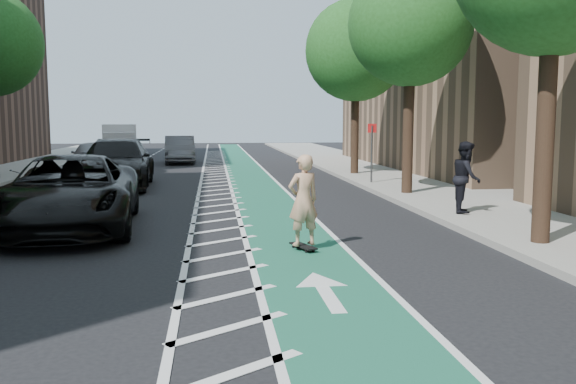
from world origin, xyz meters
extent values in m
plane|color=black|center=(0.00, 0.00, 0.00)|extent=(120.00, 120.00, 0.00)
cube|color=#195A40|center=(3.00, 10.00, 0.01)|extent=(2.00, 90.00, 0.01)
cube|color=silver|center=(1.50, 10.00, 0.01)|extent=(1.40, 90.00, 0.01)
cube|color=gray|center=(9.50, 10.00, 0.07)|extent=(5.00, 90.00, 0.15)
cube|color=gray|center=(7.05, 10.00, 0.08)|extent=(0.12, 90.00, 0.16)
cylinder|color=#382619|center=(7.90, 0.00, 2.20)|extent=(0.36, 0.36, 4.40)
cylinder|color=#382619|center=(7.90, 8.00, 2.20)|extent=(0.36, 0.36, 4.40)
sphere|color=#1D4D19|center=(7.90, 8.00, 5.80)|extent=(4.20, 4.20, 4.20)
cylinder|color=#382619|center=(7.90, 16.00, 2.20)|extent=(0.36, 0.36, 4.40)
sphere|color=#1D4D19|center=(7.90, 16.00, 5.80)|extent=(4.20, 4.20, 4.20)
cylinder|color=#4C4C4C|center=(7.60, 12.00, 1.20)|extent=(0.08, 0.08, 2.40)
cube|color=red|center=(7.60, 12.00, 2.30)|extent=(0.35, 0.02, 0.35)
cube|color=black|center=(3.11, 0.30, 0.09)|extent=(0.49, 0.82, 0.03)
cylinder|color=black|center=(2.94, 0.52, 0.03)|extent=(0.05, 0.07, 0.06)
cylinder|color=black|center=(3.09, 0.57, 0.03)|extent=(0.05, 0.07, 0.06)
cylinder|color=black|center=(3.12, 0.02, 0.03)|extent=(0.05, 0.07, 0.06)
cylinder|color=black|center=(3.28, 0.08, 0.03)|extent=(0.05, 0.07, 0.06)
imported|color=tan|center=(3.11, 0.30, 1.02)|extent=(0.78, 0.65, 1.83)
imported|color=black|center=(-2.05, 3.25, 0.89)|extent=(3.45, 6.62, 1.78)
imported|color=black|center=(-2.40, 12.63, 0.94)|extent=(2.89, 6.58, 1.88)
imported|color=gray|center=(-4.78, 20.51, 0.80)|extent=(1.95, 4.70, 1.59)
imported|color=slate|center=(-0.69, 26.28, 0.83)|extent=(2.08, 5.15, 1.66)
imported|color=black|center=(8.02, 3.81, 1.10)|extent=(1.01, 1.13, 1.90)
cube|color=silver|center=(-5.98, 38.12, 1.15)|extent=(2.95, 3.95, 2.30)
cube|color=silver|center=(-5.65, 35.38, 0.86)|extent=(2.50, 2.10, 1.72)
cylinder|color=black|center=(-6.63, 34.80, 0.40)|extent=(0.38, 0.83, 0.80)
cylinder|color=black|center=(-4.57, 35.05, 0.40)|extent=(0.38, 0.83, 0.80)
cylinder|color=black|center=(-7.12, 38.90, 0.40)|extent=(0.38, 0.83, 0.80)
cylinder|color=black|center=(-5.07, 39.15, 0.40)|extent=(0.38, 0.83, 0.80)
cylinder|color=#D9460B|center=(-2.20, 9.00, 0.43)|extent=(0.50, 0.50, 0.86)
cylinder|color=silver|center=(-2.20, 9.00, 0.29)|extent=(0.51, 0.51, 0.12)
cylinder|color=silver|center=(-2.20, 9.00, 0.56)|extent=(0.51, 0.51, 0.12)
cylinder|color=black|center=(-2.20, 9.00, 0.02)|extent=(0.63, 0.63, 0.04)
cylinder|color=#EE460C|center=(-2.42, 9.50, 0.42)|extent=(0.49, 0.49, 0.84)
cylinder|color=silver|center=(-2.42, 9.50, 0.28)|extent=(0.50, 0.50, 0.11)
cylinder|color=silver|center=(-2.42, 9.50, 0.54)|extent=(0.50, 0.50, 0.11)
cylinder|color=black|center=(-2.42, 9.50, 0.02)|extent=(0.62, 0.62, 0.04)
cylinder|color=#FF4D0D|center=(-2.40, 15.18, 0.42)|extent=(0.49, 0.49, 0.85)
cylinder|color=silver|center=(-2.40, 15.18, 0.28)|extent=(0.50, 0.50, 0.11)
cylinder|color=silver|center=(-2.40, 15.18, 0.55)|extent=(0.50, 0.50, 0.11)
cylinder|color=black|center=(-2.40, 15.18, 0.02)|extent=(0.62, 0.62, 0.04)
camera|label=1|loc=(1.33, -11.63, 2.60)|focal=38.00mm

